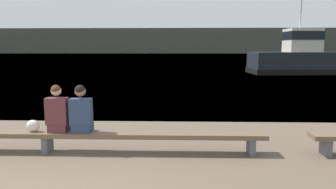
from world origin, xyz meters
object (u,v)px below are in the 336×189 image
(bench_main, at_px, (47,135))
(person_right, at_px, (81,112))
(shopping_bag, at_px, (33,126))
(person_left, at_px, (57,112))
(tugboat_red, at_px, (298,59))

(bench_main, xyz_separation_m, person_right, (0.72, 0.00, 0.49))
(bench_main, bearing_deg, shopping_bag, -178.80)
(bench_main, relative_size, person_left, 9.17)
(shopping_bag, bearing_deg, person_right, 0.36)
(person_right, relative_size, tugboat_red, 0.12)
(person_left, xyz_separation_m, shopping_bag, (-0.52, -0.01, -0.29))
(person_left, xyz_separation_m, person_right, (0.48, -0.00, 0.01))
(bench_main, distance_m, shopping_bag, 0.34)
(person_right, bearing_deg, shopping_bag, -179.64)
(bench_main, xyz_separation_m, person_left, (0.24, 0.00, 0.49))
(bench_main, xyz_separation_m, tugboat_red, (12.62, 21.34, 0.81))
(bench_main, height_order, shopping_bag, shopping_bag)
(person_right, xyz_separation_m, shopping_bag, (-1.00, -0.01, -0.30))
(person_right, bearing_deg, tugboat_red, 60.86)
(bench_main, height_order, person_right, person_right)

